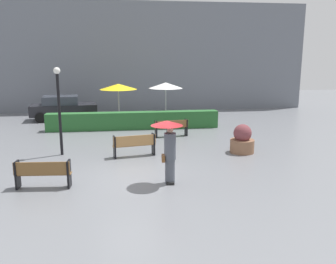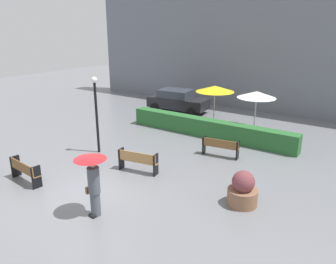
% 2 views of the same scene
% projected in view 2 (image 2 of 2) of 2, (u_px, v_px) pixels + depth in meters
% --- Properties ---
extents(ground_plane, '(60.00, 60.00, 0.00)m').
position_uv_depth(ground_plane, '(89.00, 197.00, 11.85)').
color(ground_plane, slate).
extents(bench_near_left, '(1.74, 0.52, 0.89)m').
position_uv_depth(bench_near_left, '(24.00, 170.00, 12.78)').
color(bench_near_left, brown).
rests_on(bench_near_left, ground).
extents(bench_back_row, '(1.78, 0.61, 0.86)m').
position_uv_depth(bench_back_row, '(220.00, 146.00, 15.32)').
color(bench_back_row, brown).
rests_on(bench_back_row, ground).
extents(bench_mid_center, '(1.79, 0.68, 0.91)m').
position_uv_depth(bench_mid_center, '(138.00, 160.00, 13.69)').
color(bench_mid_center, '#9E7242').
rests_on(bench_mid_center, ground).
extents(pedestrian_with_umbrella, '(1.03, 1.03, 2.09)m').
position_uv_depth(pedestrian_with_umbrella, '(92.00, 176.00, 10.31)').
color(pedestrian_with_umbrella, '#4C515B').
rests_on(pedestrian_with_umbrella, ground).
extents(planter_pot, '(1.03, 1.03, 1.24)m').
position_uv_depth(planter_pot, '(243.00, 190.00, 11.18)').
color(planter_pot, brown).
rests_on(planter_pot, ground).
extents(lamp_post, '(0.28, 0.28, 3.65)m').
position_uv_depth(lamp_post, '(96.00, 107.00, 15.35)').
color(lamp_post, black).
rests_on(lamp_post, ground).
extents(patio_umbrella_yellow, '(2.32, 2.32, 2.43)m').
position_uv_depth(patio_umbrella_yellow, '(215.00, 89.00, 19.77)').
color(patio_umbrella_yellow, silver).
rests_on(patio_umbrella_yellow, ground).
extents(patio_umbrella_white, '(2.07, 2.07, 2.53)m').
position_uv_depth(patio_umbrella_white, '(257.00, 95.00, 17.58)').
color(patio_umbrella_white, silver).
rests_on(patio_umbrella_white, ground).
extents(hedge_strip, '(9.73, 0.70, 0.98)m').
position_uv_depth(hedge_strip, '(208.00, 128.00, 18.09)').
color(hedge_strip, '#28602D').
rests_on(hedge_strip, ground).
extents(building_facade, '(28.00, 1.20, 8.07)m').
position_uv_depth(building_facade, '(258.00, 53.00, 23.10)').
color(building_facade, slate).
rests_on(building_facade, ground).
extents(parked_car, '(4.36, 2.33, 1.57)m').
position_uv_depth(parked_car, '(177.00, 100.00, 23.31)').
color(parked_car, black).
rests_on(parked_car, ground).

